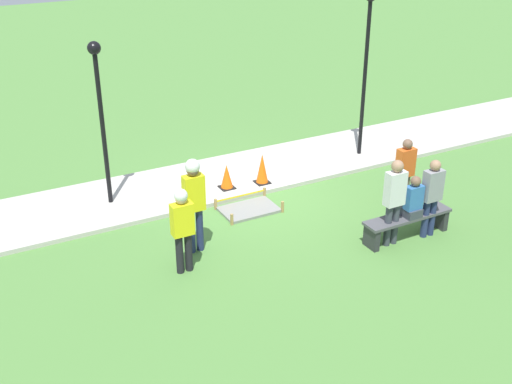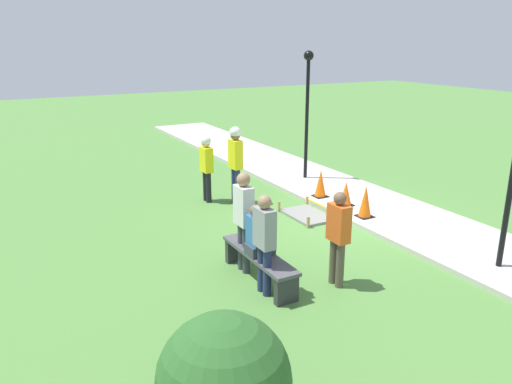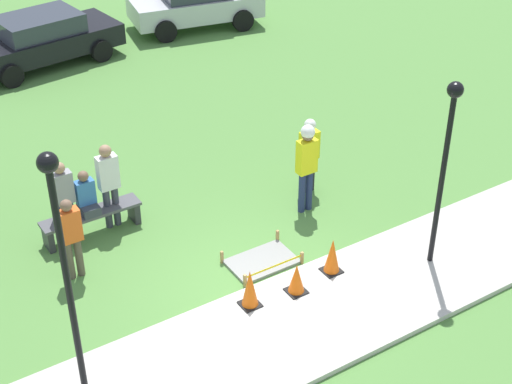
{
  "view_description": "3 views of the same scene",
  "coord_description": "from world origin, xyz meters",
  "px_view_note": "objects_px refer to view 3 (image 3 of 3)",
  "views": [
    {
      "loc": [
        6.43,
        11.78,
        6.56
      ],
      "look_at": [
        0.76,
        1.22,
        0.79
      ],
      "focal_mm": 45.0,
      "sensor_mm": 36.0,
      "label": 1
    },
    {
      "loc": [
        -8.56,
        6.92,
        4.01
      ],
      "look_at": [
        0.51,
        1.97,
        0.83
      ],
      "focal_mm": 35.0,
      "sensor_mm": 36.0,
      "label": 2
    },
    {
      "loc": [
        -5.74,
        -9.18,
        9.03
      ],
      "look_at": [
        1.03,
        1.46,
        0.93
      ],
      "focal_mm": 55.0,
      "sensor_mm": 36.0,
      "label": 3
    }
  ],
  "objects_px": {
    "worker_supervisor": "(309,149)",
    "lamppost_near": "(447,148)",
    "bystander_in_orange_shirt": "(71,234)",
    "park_bench": "(91,218)",
    "parked_car_silver": "(195,2)",
    "person_seated_on_bench": "(86,196)",
    "lamppost_far": "(62,250)",
    "traffic_cone_far_patch": "(296,279)",
    "bystander_in_white_shirt": "(64,196)",
    "bystander_in_gray_shirt": "(109,181)",
    "parked_car_black": "(41,39)",
    "traffic_cone_sidewalk_edge": "(332,256)",
    "traffic_cone_near_patch": "(250,288)",
    "worker_assistant": "(307,159)"
  },
  "relations": [
    {
      "from": "traffic_cone_near_patch",
      "to": "bystander_in_white_shirt",
      "type": "bearing_deg",
      "value": 116.63
    },
    {
      "from": "park_bench",
      "to": "worker_supervisor",
      "type": "distance_m",
      "value": 4.64
    },
    {
      "from": "person_seated_on_bench",
      "to": "bystander_in_orange_shirt",
      "type": "relative_size",
      "value": 0.54
    },
    {
      "from": "parked_car_black",
      "to": "bystander_in_orange_shirt",
      "type": "bearing_deg",
      "value": -113.36
    },
    {
      "from": "worker_supervisor",
      "to": "lamppost_near",
      "type": "bearing_deg",
      "value": -82.68
    },
    {
      "from": "person_seated_on_bench",
      "to": "parked_car_silver",
      "type": "distance_m",
      "value": 11.33
    },
    {
      "from": "lamppost_near",
      "to": "worker_supervisor",
      "type": "bearing_deg",
      "value": 97.32
    },
    {
      "from": "bystander_in_orange_shirt",
      "to": "lamppost_far",
      "type": "distance_m",
      "value": 3.59
    },
    {
      "from": "bystander_in_gray_shirt",
      "to": "parked_car_black",
      "type": "xyz_separation_m",
      "value": [
        1.6,
        8.52,
        -0.3
      ]
    },
    {
      "from": "traffic_cone_near_patch",
      "to": "person_seated_on_bench",
      "type": "bearing_deg",
      "value": 111.83
    },
    {
      "from": "traffic_cone_far_patch",
      "to": "bystander_in_gray_shirt",
      "type": "height_order",
      "value": "bystander_in_gray_shirt"
    },
    {
      "from": "traffic_cone_far_patch",
      "to": "lamppost_near",
      "type": "height_order",
      "value": "lamppost_near"
    },
    {
      "from": "bystander_in_white_shirt",
      "to": "worker_assistant",
      "type": "bearing_deg",
      "value": -20.82
    },
    {
      "from": "worker_supervisor",
      "to": "lamppost_near",
      "type": "relative_size",
      "value": 0.47
    },
    {
      "from": "worker_assistant",
      "to": "lamppost_near",
      "type": "height_order",
      "value": "lamppost_near"
    },
    {
      "from": "park_bench",
      "to": "lamppost_near",
      "type": "height_order",
      "value": "lamppost_near"
    },
    {
      "from": "traffic_cone_near_patch",
      "to": "bystander_in_gray_shirt",
      "type": "height_order",
      "value": "bystander_in_gray_shirt"
    },
    {
      "from": "traffic_cone_sidewalk_edge",
      "to": "lamppost_far",
      "type": "distance_m",
      "value": 5.47
    },
    {
      "from": "traffic_cone_sidewalk_edge",
      "to": "person_seated_on_bench",
      "type": "height_order",
      "value": "person_seated_on_bench"
    },
    {
      "from": "bystander_in_orange_shirt",
      "to": "bystander_in_gray_shirt",
      "type": "distance_m",
      "value": 1.67
    },
    {
      "from": "traffic_cone_near_patch",
      "to": "bystander_in_gray_shirt",
      "type": "xyz_separation_m",
      "value": [
        -0.96,
        3.61,
        0.58
      ]
    },
    {
      "from": "park_bench",
      "to": "bystander_in_white_shirt",
      "type": "bearing_deg",
      "value": 161.73
    },
    {
      "from": "park_bench",
      "to": "bystander_in_orange_shirt",
      "type": "relative_size",
      "value": 1.2
    },
    {
      "from": "bystander_in_white_shirt",
      "to": "lamppost_near",
      "type": "height_order",
      "value": "lamppost_near"
    },
    {
      "from": "park_bench",
      "to": "person_seated_on_bench",
      "type": "height_order",
      "value": "person_seated_on_bench"
    },
    {
      "from": "park_bench",
      "to": "bystander_in_gray_shirt",
      "type": "height_order",
      "value": "bystander_in_gray_shirt"
    },
    {
      "from": "worker_assistant",
      "to": "bystander_in_orange_shirt",
      "type": "xyz_separation_m",
      "value": [
        -4.77,
        0.47,
        -0.27
      ]
    },
    {
      "from": "traffic_cone_far_patch",
      "to": "parked_car_silver",
      "type": "relative_size",
      "value": 0.14
    },
    {
      "from": "lamppost_near",
      "to": "traffic_cone_far_patch",
      "type": "bearing_deg",
      "value": 167.41
    },
    {
      "from": "lamppost_far",
      "to": "person_seated_on_bench",
      "type": "bearing_deg",
      "value": 66.76
    },
    {
      "from": "traffic_cone_near_patch",
      "to": "lamppost_near",
      "type": "height_order",
      "value": "lamppost_near"
    },
    {
      "from": "park_bench",
      "to": "parked_car_silver",
      "type": "relative_size",
      "value": 0.46
    },
    {
      "from": "traffic_cone_near_patch",
      "to": "parked_car_silver",
      "type": "xyz_separation_m",
      "value": [
        5.73,
        12.38,
        0.33
      ]
    },
    {
      "from": "bystander_in_white_shirt",
      "to": "parked_car_black",
      "type": "relative_size",
      "value": 0.37
    },
    {
      "from": "traffic_cone_sidewalk_edge",
      "to": "lamppost_near",
      "type": "height_order",
      "value": "lamppost_near"
    },
    {
      "from": "traffic_cone_near_patch",
      "to": "worker_supervisor",
      "type": "distance_m",
      "value": 4.05
    },
    {
      "from": "traffic_cone_near_patch",
      "to": "worker_supervisor",
      "type": "bearing_deg",
      "value": 40.11
    },
    {
      "from": "traffic_cone_near_patch",
      "to": "park_bench",
      "type": "xyz_separation_m",
      "value": [
        -1.42,
        3.55,
        -0.1
      ]
    },
    {
      "from": "bystander_in_orange_shirt",
      "to": "parked_car_black",
      "type": "height_order",
      "value": "bystander_in_orange_shirt"
    },
    {
      "from": "bystander_in_white_shirt",
      "to": "lamppost_far",
      "type": "relative_size",
      "value": 0.4
    },
    {
      "from": "person_seated_on_bench",
      "to": "worker_supervisor",
      "type": "relative_size",
      "value": 0.52
    },
    {
      "from": "person_seated_on_bench",
      "to": "parked_car_silver",
      "type": "bearing_deg",
      "value": 50.73
    },
    {
      "from": "park_bench",
      "to": "parked_car_silver",
      "type": "bearing_deg",
      "value": 50.98
    },
    {
      "from": "bystander_in_orange_shirt",
      "to": "lamppost_near",
      "type": "xyz_separation_m",
      "value": [
        5.68,
        -3.2,
        1.56
      ]
    },
    {
      "from": "park_bench",
      "to": "person_seated_on_bench",
      "type": "bearing_deg",
      "value": 115.49
    },
    {
      "from": "park_bench",
      "to": "worker_assistant",
      "type": "bearing_deg",
      "value": -21.1
    },
    {
      "from": "traffic_cone_far_patch",
      "to": "park_bench",
      "type": "xyz_separation_m",
      "value": [
        -2.29,
        3.69,
        -0.02
      ]
    },
    {
      "from": "traffic_cone_sidewalk_edge",
      "to": "person_seated_on_bench",
      "type": "relative_size",
      "value": 0.79
    },
    {
      "from": "worker_supervisor",
      "to": "worker_assistant",
      "type": "distance_m",
      "value": 0.78
    },
    {
      "from": "parked_car_black",
      "to": "traffic_cone_far_patch",
      "type": "bearing_deg",
      "value": -95.94
    }
  ]
}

